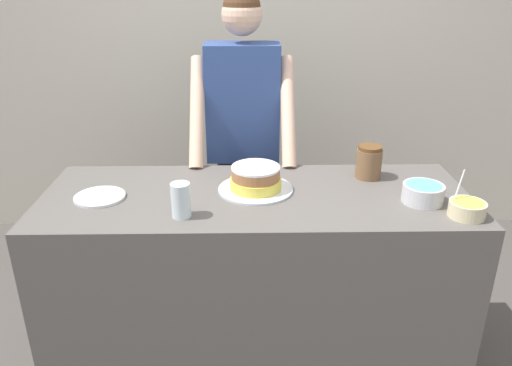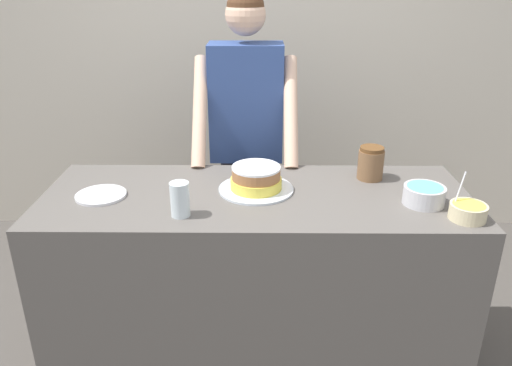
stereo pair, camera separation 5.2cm
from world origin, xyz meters
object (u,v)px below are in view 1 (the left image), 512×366
at_px(person_baker, 243,120).
at_px(stoneware_jar, 369,162).
at_px(cake, 256,180).
at_px(frosting_bowl_blue, 423,193).
at_px(drinking_glass, 181,200).
at_px(ceramic_plate, 100,197).
at_px(frosting_bowl_yellow, 467,208).

relative_size(person_baker, stoneware_jar, 11.08).
relative_size(person_baker, cake, 5.16).
distance_m(frosting_bowl_blue, drinking_glass, 1.01).
bearing_deg(frosting_bowl_blue, stoneware_jar, 121.45).
relative_size(person_baker, frosting_bowl_blue, 10.02).
relative_size(cake, drinking_glass, 2.36).
bearing_deg(drinking_glass, stoneware_jar, 25.32).
height_order(drinking_glass, ceramic_plate, drinking_glass).
bearing_deg(frosting_bowl_yellow, frosting_bowl_blue, 133.42).
xyz_separation_m(person_baker, frosting_bowl_blue, (0.76, -0.74, -0.11)).
relative_size(cake, frosting_bowl_yellow, 1.87).
bearing_deg(frosting_bowl_blue, cake, 169.13).
bearing_deg(frosting_bowl_blue, ceramic_plate, 177.46).
xyz_separation_m(frosting_bowl_blue, drinking_glass, (-1.00, -0.12, 0.03)).
height_order(frosting_bowl_yellow, drinking_glass, frosting_bowl_yellow).
xyz_separation_m(person_baker, ceramic_plate, (-0.61, -0.67, -0.14)).
relative_size(drinking_glass, stoneware_jar, 0.91).
xyz_separation_m(drinking_glass, stoneware_jar, (0.83, 0.39, 0.01)).
bearing_deg(person_baker, drinking_glass, -105.65).
bearing_deg(drinking_glass, ceramic_plate, 154.47).
height_order(person_baker, frosting_bowl_yellow, person_baker).
distance_m(person_baker, frosting_bowl_blue, 1.06).
relative_size(frosting_bowl_blue, ceramic_plate, 0.79).
relative_size(person_baker, ceramic_plate, 7.94).
xyz_separation_m(ceramic_plate, stoneware_jar, (1.20, 0.21, 0.07)).
height_order(frosting_bowl_blue, frosting_bowl_yellow, frosting_bowl_yellow).
height_order(cake, ceramic_plate, cake).
relative_size(frosting_bowl_yellow, stoneware_jar, 1.15).
bearing_deg(ceramic_plate, frosting_bowl_yellow, -7.55).
bearing_deg(frosting_bowl_yellow, cake, 161.82).
bearing_deg(frosting_bowl_yellow, drinking_glass, 178.92).
bearing_deg(ceramic_plate, stoneware_jar, 10.12).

